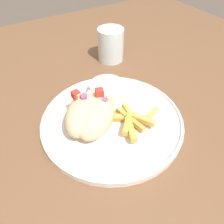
# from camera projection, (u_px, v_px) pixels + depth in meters

# --- Properties ---
(table) EXTENTS (1.41, 1.41, 0.72)m
(table) POSITION_uv_depth(u_px,v_px,m) (124.00, 139.00, 0.54)
(table) COLOR brown
(table) RESTS_ON ground_plane
(plate) EXTENTS (0.32, 0.32, 0.02)m
(plate) POSITION_uv_depth(u_px,v_px,m) (112.00, 120.00, 0.49)
(plate) COLOR white
(plate) RESTS_ON table
(pita_sandwich_near) EXTENTS (0.15, 0.14, 0.07)m
(pita_sandwich_near) POSITION_uv_depth(u_px,v_px,m) (96.00, 116.00, 0.45)
(pita_sandwich_near) COLOR beige
(pita_sandwich_near) RESTS_ON plate
(pita_sandwich_far) EXTENTS (0.13, 0.14, 0.07)m
(pita_sandwich_far) POSITION_uv_depth(u_px,v_px,m) (83.00, 114.00, 0.45)
(pita_sandwich_far) COLOR beige
(pita_sandwich_far) RESTS_ON plate
(fries_pile) EXTENTS (0.12, 0.11, 0.02)m
(fries_pile) POSITION_uv_depth(u_px,v_px,m) (132.00, 120.00, 0.47)
(fries_pile) COLOR #E5B251
(fries_pile) RESTS_ON plate
(sauce_ramekin) EXTENTS (0.09, 0.09, 0.04)m
(sauce_ramekin) POSITION_uv_depth(u_px,v_px,m) (107.00, 89.00, 0.53)
(sauce_ramekin) COLOR white
(sauce_ramekin) RESTS_ON plate
(water_glass) EXTENTS (0.08, 0.08, 0.10)m
(water_glass) POSITION_uv_depth(u_px,v_px,m) (111.00, 46.00, 0.67)
(water_glass) COLOR silver
(water_glass) RESTS_ON table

